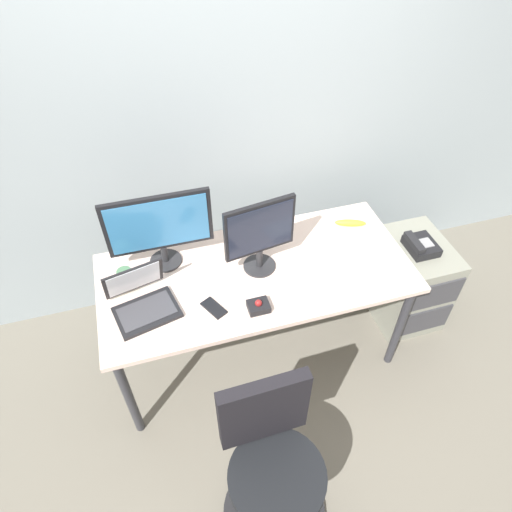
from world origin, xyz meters
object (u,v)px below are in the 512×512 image
at_px(desk_phone, 420,245).
at_px(cell_phone, 214,308).
at_px(monitor_main, 159,227).
at_px(laptop, 142,300).
at_px(keyboard, 339,276).
at_px(coffee_mug, 127,278).
at_px(banana, 350,223).
at_px(office_chair, 272,469).
at_px(monitor_side, 260,233).
at_px(file_cabinet, 407,280).
at_px(trackball_mouse, 258,306).

relative_size(desk_phone, cell_phone, 1.41).
bearing_deg(monitor_main, laptop, -118.67).
xyz_separation_m(keyboard, laptop, (-1.04, 0.10, 0.04)).
distance_m(coffee_mug, banana, 1.35).
height_order(office_chair, monitor_side, monitor_side).
distance_m(monitor_main, laptop, 0.39).
relative_size(file_cabinet, office_chair, 0.64).
xyz_separation_m(desk_phone, banana, (-0.41, 0.19, 0.13)).
bearing_deg(monitor_main, banana, -0.46).
bearing_deg(trackball_mouse, office_chair, -101.31).
relative_size(cell_phone, banana, 0.75).
bearing_deg(desk_phone, monitor_main, 172.59).
height_order(office_chair, cell_phone, office_chair).
distance_m(desk_phone, keyboard, 0.69).
relative_size(keyboard, laptop, 1.13).
xyz_separation_m(file_cabinet, office_chair, (-1.27, -0.96, 0.13)).
bearing_deg(banana, keyboard, -122.72).
height_order(file_cabinet, office_chair, office_chair).
bearing_deg(coffee_mug, keyboard, -13.85).
distance_m(office_chair, monitor_side, 1.13).
bearing_deg(laptop, keyboard, -5.42).
bearing_deg(office_chair, file_cabinet, 36.91).
xyz_separation_m(monitor_side, keyboard, (0.39, -0.20, -0.24)).
distance_m(trackball_mouse, coffee_mug, 0.72).
relative_size(monitor_main, trackball_mouse, 5.13).
height_order(trackball_mouse, cell_phone, trackball_mouse).
relative_size(desk_phone, coffee_mug, 1.82).
relative_size(file_cabinet, coffee_mug, 5.55).
xyz_separation_m(desk_phone, laptop, (-1.69, -0.09, 0.16)).
distance_m(monitor_side, banana, 0.70).
bearing_deg(keyboard, cell_phone, -178.61).
bearing_deg(banana, file_cabinet, -22.79).
bearing_deg(cell_phone, laptop, 133.74).
relative_size(keyboard, trackball_mouse, 3.77).
height_order(desk_phone, laptop, laptop).
xyz_separation_m(keyboard, trackball_mouse, (-0.48, -0.08, 0.01)).
distance_m(desk_phone, banana, 0.47).
bearing_deg(monitor_main, office_chair, -76.68).
xyz_separation_m(monitor_side, trackball_mouse, (-0.09, -0.29, -0.23)).
xyz_separation_m(cell_phone, banana, (0.95, 0.40, 0.02)).
height_order(monitor_main, banana, monitor_main).
relative_size(monitor_main, laptop, 1.54).
relative_size(file_cabinet, cell_phone, 4.29).
distance_m(cell_phone, banana, 1.03).
bearing_deg(desk_phone, cell_phone, -171.28).
distance_m(monitor_side, laptop, 0.69).
distance_m(desk_phone, laptop, 1.70).
bearing_deg(file_cabinet, office_chair, -143.09).
relative_size(file_cabinet, trackball_mouse, 5.54).
bearing_deg(monitor_side, laptop, -171.07).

